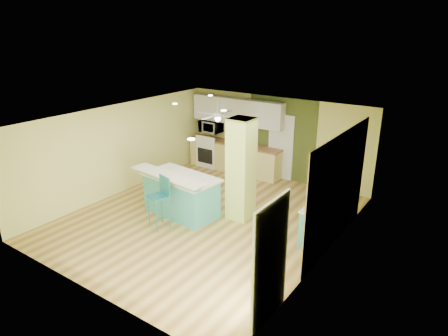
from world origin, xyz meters
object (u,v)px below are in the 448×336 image
Objects in this scene: fruit_bowl at (238,144)px; bar_stool at (161,194)px; peninsula at (181,194)px; side_counter at (322,221)px; canister at (168,172)px.

bar_stool is at bearing -82.74° from fruit_bowl.
peninsula is 3.46m from side_counter.
canister is (0.16, -3.44, 0.12)m from fruit_bowl.
peninsula is 0.63m from canister.
peninsula is at bearing -166.55° from side_counter.
canister reaches higher than side_counter.
peninsula is 1.79× the size of bar_stool.
bar_stool is 8.36× the size of canister.
bar_stool reaches higher than fruit_bowl.
side_counter is at bearing -33.43° from fruit_bowl.
side_counter is (3.29, 1.57, -0.40)m from bar_stool.
peninsula is 14.93× the size of canister.
bar_stool is at bearing -60.53° from canister.
canister is at bearing -165.71° from side_counter.
fruit_bowl is (-0.52, 4.08, 0.14)m from bar_stool.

